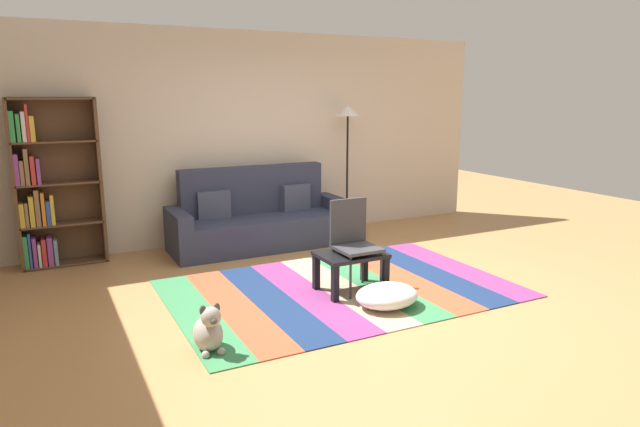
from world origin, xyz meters
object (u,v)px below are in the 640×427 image
(couch, at_px, (259,220))
(bookshelf, at_px, (47,189))
(coffee_table, at_px, (351,261))
(pouf, at_px, (387,296))
(dog, at_px, (209,331))
(standing_lamp, at_px, (348,127))
(folding_chair, at_px, (353,237))
(tv_remote, at_px, (359,252))

(couch, distance_m, bookshelf, 2.45)
(coffee_table, bearing_deg, pouf, -81.41)
(coffee_table, bearing_deg, dog, -158.17)
(pouf, bearing_deg, couch, 95.97)
(standing_lamp, height_order, folding_chair, standing_lamp)
(folding_chair, bearing_deg, dog, -112.23)
(bookshelf, relative_size, pouf, 3.16)
(dog, relative_size, standing_lamp, 0.23)
(bookshelf, xyz_separation_m, pouf, (2.64, -2.80, -0.76))
(couch, distance_m, coffee_table, 2.00)
(pouf, relative_size, folding_chair, 0.66)
(pouf, xyz_separation_m, tv_remote, (-0.02, 0.47, 0.29))
(bookshelf, height_order, dog, bookshelf)
(standing_lamp, distance_m, folding_chair, 2.57)
(couch, relative_size, bookshelf, 1.21)
(standing_lamp, relative_size, tv_remote, 11.70)
(bookshelf, bearing_deg, folding_chair, -40.40)
(dog, bearing_deg, tv_remote, 19.52)
(couch, distance_m, dog, 3.00)
(pouf, distance_m, tv_remote, 0.55)
(coffee_table, distance_m, dog, 1.74)
(tv_remote, bearing_deg, bookshelf, 144.68)
(tv_remote, xyz_separation_m, folding_chair, (-0.01, 0.11, 0.13))
(coffee_table, bearing_deg, folding_chair, 45.74)
(bookshelf, relative_size, dog, 4.72)
(couch, height_order, tv_remote, couch)
(couch, relative_size, tv_remote, 15.07)
(pouf, distance_m, standing_lamp, 3.21)
(tv_remote, bearing_deg, coffee_table, 147.15)
(pouf, distance_m, dog, 1.69)
(pouf, xyz_separation_m, folding_chair, (-0.03, 0.58, 0.42))
(bookshelf, distance_m, tv_remote, 3.54)
(bookshelf, relative_size, standing_lamp, 1.07)
(couch, height_order, pouf, couch)
(pouf, distance_m, folding_chair, 0.71)
(couch, xyz_separation_m, folding_chair, (0.24, -1.94, 0.20))
(couch, relative_size, coffee_table, 3.55)
(couch, xyz_separation_m, coffee_table, (0.18, -1.99, -0.02))
(tv_remote, bearing_deg, dog, -154.20)
(dog, xyz_separation_m, tv_remote, (1.67, 0.59, 0.24))
(bookshelf, xyz_separation_m, coffee_table, (2.56, -2.28, -0.56))
(standing_lamp, relative_size, folding_chair, 1.95)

